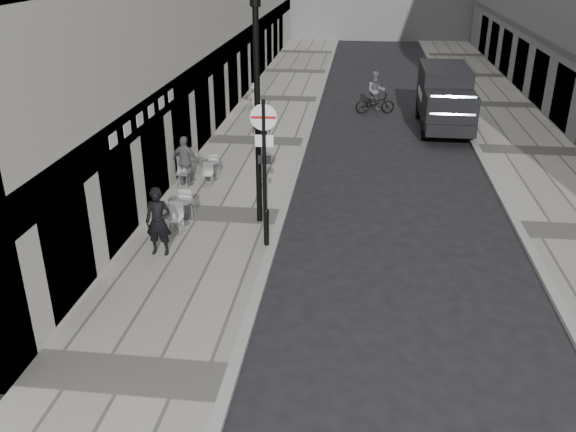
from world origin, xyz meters
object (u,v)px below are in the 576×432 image
(sign_post, at_px, (264,154))
(lamppost, at_px, (257,102))
(panel_van, at_px, (445,95))
(walking_man, at_px, (158,222))
(cyclist, at_px, (375,97))

(sign_post, bearing_deg, lamppost, 102.08)
(sign_post, distance_m, panel_van, 14.16)
(lamppost, height_order, panel_van, lamppost)
(walking_man, relative_size, lamppost, 0.29)
(sign_post, height_order, cyclist, sign_post)
(lamppost, relative_size, cyclist, 3.14)
(sign_post, distance_m, cyclist, 15.39)
(walking_man, distance_m, lamppost, 4.23)
(panel_van, bearing_deg, cyclist, 143.57)
(sign_post, distance_m, lamppost, 1.80)
(walking_man, relative_size, panel_van, 0.33)
(sign_post, relative_size, lamppost, 0.62)
(sign_post, height_order, lamppost, lamppost)
(panel_van, height_order, cyclist, panel_van)
(walking_man, xyz_separation_m, lamppost, (2.27, 2.40, 2.64))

